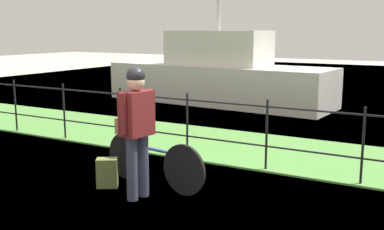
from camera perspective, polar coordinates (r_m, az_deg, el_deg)
name	(u,v)px	position (r m, az deg, el deg)	size (l,w,h in m)	color
ground_plane	(145,209)	(5.71, -5.77, -11.45)	(60.00, 60.00, 0.00)	#B2ADA3
grass_strip	(251,148)	(8.46, 7.27, -4.08)	(27.00, 2.40, 0.03)	#569342
harbor_water	(342,97)	(15.55, 17.93, 2.06)	(30.00, 30.00, 0.00)	#426684
iron_fence	(225,126)	(7.34, 4.08, -1.31)	(18.04, 0.04, 1.10)	black
bicycle_main	(153,161)	(6.39, -4.84, -5.63)	(1.74, 0.34, 0.68)	black
wooden_crate	(131,126)	(6.56, -7.43, -1.36)	(0.38, 0.29, 0.23)	#A87F51
terrier_dog	(132,113)	(6.51, -7.32, 0.26)	(0.32, 0.18, 0.18)	#4C3D2D
cyclist_person	(137,121)	(5.81, -6.80, -0.73)	(0.32, 0.53, 1.68)	#383D51
backpack_on_paving	(107,173)	(6.49, -10.35, -6.98)	(0.28, 0.18, 0.40)	olive
moored_boat_mid	(218,76)	(13.67, 3.19, 4.77)	(6.84, 2.45, 3.70)	silver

